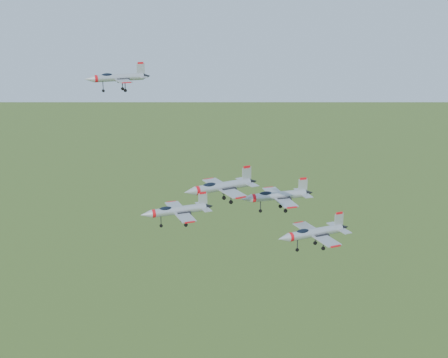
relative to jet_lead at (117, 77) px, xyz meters
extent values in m
cylinder|color=#9AA0A6|center=(0.34, 0.05, -0.03)|extent=(8.68, 2.53, 1.24)
cone|color=#9AA0A6|center=(-4.76, -0.73, -0.03)|extent=(1.89, 1.49, 1.24)
cone|color=black|center=(5.25, 0.80, -0.03)|extent=(1.48, 1.25, 1.06)
ellipsoid|color=black|center=(-1.74, -0.27, 0.44)|extent=(2.21, 1.20, 0.79)
cube|color=#9AA0A6|center=(0.93, -2.56, -0.27)|extent=(2.81, 4.49, 0.13)
cube|color=#9AA0A6|center=(0.12, 2.72, -0.27)|extent=(2.81, 4.49, 0.13)
cube|color=#9AA0A6|center=(4.21, 0.64, 1.26)|extent=(1.43, 0.33, 2.01)
cube|color=red|center=(4.21, 0.64, 2.31)|extent=(1.06, 0.29, 0.33)
cylinder|color=#9AA0A6|center=(15.43, -14.67, -16.41)|extent=(10.05, 3.98, 1.45)
cone|color=#9AA0A6|center=(9.62, -16.22, -16.41)|extent=(2.31, 1.91, 1.45)
cone|color=black|center=(21.02, -13.18, -16.41)|extent=(1.82, 1.59, 1.23)
ellipsoid|color=black|center=(13.06, -15.30, -15.86)|extent=(2.63, 1.64, 0.92)
cube|color=#9AA0A6|center=(16.45, -17.62, -16.69)|extent=(3.74, 5.39, 0.16)
cube|color=#9AA0A6|center=(14.84, -11.61, -16.69)|extent=(3.74, 5.39, 0.16)
cube|color=#9AA0A6|center=(19.83, -13.49, -14.91)|extent=(1.65, 0.56, 2.34)
cube|color=red|center=(19.83, -13.49, -13.68)|extent=(1.22, 0.47, 0.39)
cylinder|color=#9AA0A6|center=(6.35, -25.79, -15.90)|extent=(8.19, 2.29, 1.17)
cone|color=#9AA0A6|center=(1.53, -26.47, -15.90)|extent=(1.77, 1.39, 1.17)
cone|color=black|center=(10.99, -25.14, -15.90)|extent=(1.39, 1.16, 1.00)
ellipsoid|color=black|center=(4.38, -26.07, -15.46)|extent=(2.08, 1.11, 0.74)
cube|color=#9AA0A6|center=(6.88, -28.26, -16.12)|extent=(2.60, 4.21, 0.13)
cube|color=#9AA0A6|center=(6.17, -23.27, -16.12)|extent=(2.60, 4.21, 0.13)
cube|color=#9AA0A6|center=(10.01, -25.28, -14.68)|extent=(1.35, 0.29, 1.89)
cube|color=red|center=(10.01, -25.28, -13.69)|extent=(1.00, 0.26, 0.32)
cylinder|color=#9AA0A6|center=(27.31, -8.14, -21.07)|extent=(10.38, 2.09, 1.49)
cone|color=#9AA0A6|center=(21.13, -8.50, -21.07)|extent=(2.15, 1.61, 1.49)
cone|color=black|center=(33.26, -7.80, -21.07)|extent=(1.68, 1.36, 1.27)
ellipsoid|color=black|center=(24.79, -8.29, -20.51)|extent=(2.58, 1.22, 0.95)
cube|color=#9AA0A6|center=(27.73, -11.33, -21.36)|extent=(2.92, 5.19, 0.16)
cube|color=#9AA0A6|center=(27.35, -4.92, -21.36)|extent=(2.92, 5.19, 0.16)
cube|color=#9AA0A6|center=(32.00, -7.87, -19.52)|extent=(1.72, 0.24, 2.41)
cube|color=red|center=(32.00, -7.87, -18.26)|extent=(1.27, 0.23, 0.40)
cylinder|color=#9AA0A6|center=(30.03, -19.69, -23.94)|extent=(10.15, 3.37, 1.45)
cone|color=#9AA0A6|center=(24.11, -20.86, -23.94)|extent=(2.26, 1.82, 1.45)
cone|color=black|center=(35.74, -18.57, -23.94)|extent=(1.77, 1.52, 1.24)
ellipsoid|color=black|center=(27.62, -20.17, -23.39)|extent=(2.62, 1.50, 0.92)
cube|color=#9AA0A6|center=(30.86, -22.72, -24.22)|extent=(3.47, 5.32, 0.16)
cube|color=#9AA0A6|center=(29.65, -16.58, -24.22)|extent=(3.47, 5.32, 0.16)
cube|color=#9AA0A6|center=(34.53, -18.80, -22.43)|extent=(1.67, 0.46, 2.35)
cube|color=red|center=(34.53, -18.80, -21.20)|extent=(1.24, 0.39, 0.39)
camera|label=1|loc=(-6.48, -109.85, 14.95)|focal=50.00mm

